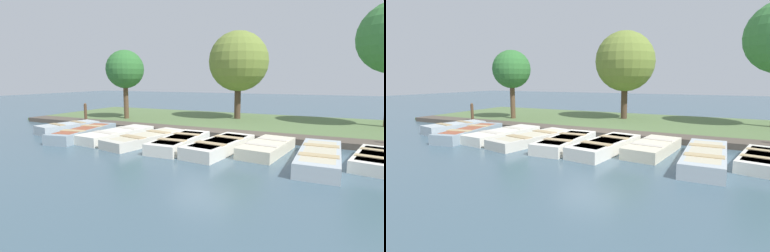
{
  "view_description": "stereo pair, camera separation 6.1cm",
  "coord_description": "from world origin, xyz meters",
  "views": [
    {
      "loc": [
        11.01,
        4.69,
        2.46
      ],
      "look_at": [
        0.6,
        -0.23,
        0.65
      ],
      "focal_mm": 28.0,
      "sensor_mm": 36.0,
      "label": 1
    },
    {
      "loc": [
        10.98,
        4.74,
        2.46
      ],
      "look_at": [
        0.6,
        -0.23,
        0.65
      ],
      "focal_mm": 28.0,
      "sensor_mm": 36.0,
      "label": 2
    }
  ],
  "objects": [
    {
      "name": "ground_plane",
      "position": [
        0.0,
        0.0,
        0.0
      ],
      "size": [
        80.0,
        80.0,
        0.0
      ],
      "primitive_type": "plane",
      "color": "#425B6B"
    },
    {
      "name": "shore_bank",
      "position": [
        -5.0,
        0.0,
        0.07
      ],
      "size": [
        8.0,
        24.0,
        0.14
      ],
      "color": "#567042",
      "rests_on": "ground_plane"
    },
    {
      "name": "dock_walkway",
      "position": [
        -1.17,
        0.0,
        0.12
      ],
      "size": [
        1.14,
        22.71,
        0.23
      ],
      "color": "#51473D",
      "rests_on": "ground_plane"
    },
    {
      "name": "rowboat_0",
      "position": [
        0.97,
        -6.48,
        0.22
      ],
      "size": [
        2.86,
        1.67,
        0.43
      ],
      "rotation": [
        0.0,
        0.0,
        -0.23
      ],
      "color": "#B2BCC1",
      "rests_on": "ground_plane"
    },
    {
      "name": "rowboat_1",
      "position": [
        1.67,
        -4.82,
        0.21
      ],
      "size": [
        3.64,
        1.63,
        0.42
      ],
      "rotation": [
        0.0,
        0.0,
        0.16
      ],
      "color": "#8C9EA8",
      "rests_on": "ground_plane"
    },
    {
      "name": "rowboat_2",
      "position": [
        1.31,
        -3.33,
        0.19
      ],
      "size": [
        3.47,
        1.56,
        0.39
      ],
      "rotation": [
        0.0,
        0.0,
        -0.12
      ],
      "color": "silver",
      "rests_on": "ground_plane"
    },
    {
      "name": "rowboat_3",
      "position": [
        1.47,
        -1.78,
        0.18
      ],
      "size": [
        3.72,
        1.89,
        0.37
      ],
      "rotation": [
        0.0,
        0.0,
        -0.22
      ],
      "color": "beige",
      "rests_on": "ground_plane"
    },
    {
      "name": "rowboat_4",
      "position": [
        1.58,
        -0.26,
        0.2
      ],
      "size": [
        3.21,
        1.16,
        0.41
      ],
      "rotation": [
        0.0,
        0.0,
        0.02
      ],
      "color": "silver",
      "rests_on": "ground_plane"
    },
    {
      "name": "rowboat_5",
      "position": [
        1.56,
        1.28,
        0.21
      ],
      "size": [
        3.44,
        1.65,
        0.42
      ],
      "rotation": [
        0.0,
        0.0,
        -0.16
      ],
      "color": "silver",
      "rests_on": "ground_plane"
    },
    {
      "name": "rowboat_6",
      "position": [
        1.09,
        2.79,
        0.19
      ],
      "size": [
        2.91,
        1.52,
        0.39
      ],
      "rotation": [
        0.0,
        0.0,
        -0.14
      ],
      "color": "beige",
      "rests_on": "ground_plane"
    },
    {
      "name": "rowboat_7",
      "position": [
        1.78,
        4.44,
        0.22
      ],
      "size": [
        3.57,
        1.15,
        0.44
      ],
      "rotation": [
        0.0,
        0.0,
        -0.01
      ],
      "color": "#B2BCC1",
      "rests_on": "ground_plane"
    },
    {
      "name": "rowboat_8",
      "position": [
        1.2,
        5.89,
        0.18
      ],
      "size": [
        2.76,
        1.51,
        0.36
      ],
      "rotation": [
        0.0,
        0.0,
        -0.21
      ],
      "color": "silver",
      "rests_on": "ground_plane"
    },
    {
      "name": "mooring_post_near",
      "position": [
        -1.12,
        -7.43,
        0.59
      ],
      "size": [
        0.15,
        0.15,
        1.17
      ],
      "color": "brown",
      "rests_on": "ground_plane"
    },
    {
      "name": "park_tree_far_left",
      "position": [
        -3.35,
        -6.41,
        3.0
      ],
      "size": [
        2.21,
        2.21,
        4.13
      ],
      "color": "brown",
      "rests_on": "ground_plane"
    },
    {
      "name": "park_tree_left",
      "position": [
        -6.08,
        -0.41,
        3.45
      ],
      "size": [
        3.45,
        3.45,
        5.2
      ],
      "color": "#4C3828",
      "rests_on": "ground_plane"
    }
  ]
}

